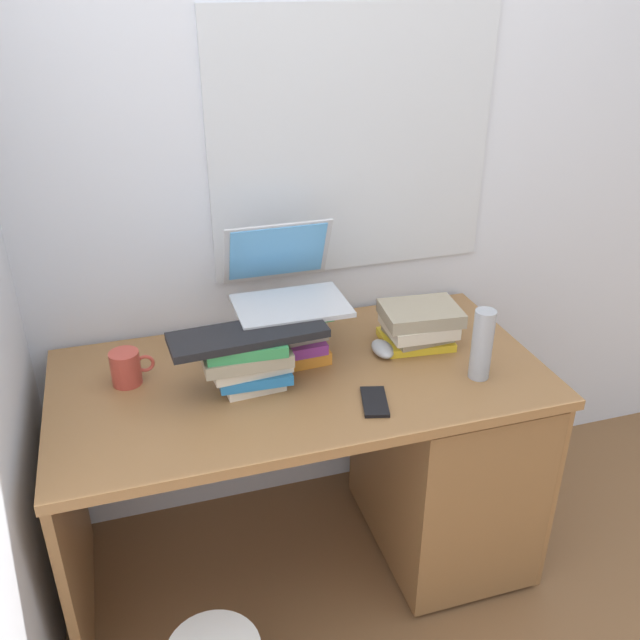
{
  "coord_description": "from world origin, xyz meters",
  "views": [
    {
      "loc": [
        -0.44,
        -1.61,
        1.77
      ],
      "look_at": [
        0.05,
        -0.03,
        0.91
      ],
      "focal_mm": 38.59,
      "sensor_mm": 36.0,
      "label": 1
    }
  ],
  "objects_px": {
    "laptop": "(285,283)",
    "book_stack_side": "(419,324)",
    "keyboard": "(248,335)",
    "water_bottle": "(482,344)",
    "book_stack_tall": "(293,333)",
    "cell_phone": "(375,402)",
    "book_stack_keyboard_riser": "(248,361)",
    "computer_mouse": "(383,349)",
    "mug": "(126,368)",
    "desk": "(411,449)"
  },
  "relations": [
    {
      "from": "laptop",
      "to": "book_stack_side",
      "type": "bearing_deg",
      "value": -13.32
    },
    {
      "from": "keyboard",
      "to": "water_bottle",
      "type": "bearing_deg",
      "value": -15.76
    },
    {
      "from": "book_stack_tall",
      "to": "cell_phone",
      "type": "bearing_deg",
      "value": -63.91
    },
    {
      "from": "book_stack_tall",
      "to": "cell_phone",
      "type": "height_order",
      "value": "book_stack_tall"
    },
    {
      "from": "book_stack_tall",
      "to": "laptop",
      "type": "height_order",
      "value": "laptop"
    },
    {
      "from": "book_stack_keyboard_riser",
      "to": "computer_mouse",
      "type": "xyz_separation_m",
      "value": [
        0.42,
        0.06,
        -0.06
      ]
    },
    {
      "from": "book_stack_keyboard_riser",
      "to": "cell_phone",
      "type": "bearing_deg",
      "value": -30.27
    },
    {
      "from": "book_stack_side",
      "to": "laptop",
      "type": "xyz_separation_m",
      "value": [
        -0.39,
        0.09,
        0.15
      ]
    },
    {
      "from": "cell_phone",
      "to": "water_bottle",
      "type": "bearing_deg",
      "value": 21.36
    },
    {
      "from": "mug",
      "to": "cell_phone",
      "type": "distance_m",
      "value": 0.69
    },
    {
      "from": "keyboard",
      "to": "book_stack_keyboard_riser",
      "type": "bearing_deg",
      "value": -179.53
    },
    {
      "from": "book_stack_tall",
      "to": "book_stack_side",
      "type": "xyz_separation_m",
      "value": [
        0.39,
        -0.03,
        -0.02
      ]
    },
    {
      "from": "laptop",
      "to": "book_stack_keyboard_riser",
      "type": "bearing_deg",
      "value": -130.28
    },
    {
      "from": "book_stack_tall",
      "to": "book_stack_side",
      "type": "relative_size",
      "value": 0.86
    },
    {
      "from": "book_stack_tall",
      "to": "water_bottle",
      "type": "bearing_deg",
      "value": -28.26
    },
    {
      "from": "book_stack_tall",
      "to": "mug",
      "type": "relative_size",
      "value": 1.72
    },
    {
      "from": "book_stack_keyboard_riser",
      "to": "laptop",
      "type": "bearing_deg",
      "value": 49.72
    },
    {
      "from": "book_stack_tall",
      "to": "book_stack_keyboard_riser",
      "type": "height_order",
      "value": "book_stack_tall"
    },
    {
      "from": "book_stack_tall",
      "to": "book_stack_side",
      "type": "distance_m",
      "value": 0.39
    },
    {
      "from": "book_stack_keyboard_riser",
      "to": "book_stack_side",
      "type": "xyz_separation_m",
      "value": [
        0.54,
        0.09,
        -0.02
      ]
    },
    {
      "from": "laptop",
      "to": "mug",
      "type": "height_order",
      "value": "laptop"
    },
    {
      "from": "book_stack_keyboard_riser",
      "to": "mug",
      "type": "bearing_deg",
      "value": 159.54
    },
    {
      "from": "book_stack_keyboard_riser",
      "to": "computer_mouse",
      "type": "height_order",
      "value": "book_stack_keyboard_riser"
    },
    {
      "from": "computer_mouse",
      "to": "mug",
      "type": "bearing_deg",
      "value": 175.46
    },
    {
      "from": "book_stack_side",
      "to": "cell_phone",
      "type": "distance_m",
      "value": 0.36
    },
    {
      "from": "keyboard",
      "to": "cell_phone",
      "type": "xyz_separation_m",
      "value": [
        0.3,
        -0.18,
        -0.16
      ]
    },
    {
      "from": "laptop",
      "to": "cell_phone",
      "type": "relative_size",
      "value": 2.35
    },
    {
      "from": "laptop",
      "to": "water_bottle",
      "type": "relative_size",
      "value": 1.53
    },
    {
      "from": "computer_mouse",
      "to": "desk",
      "type": "bearing_deg",
      "value": -36.37
    },
    {
      "from": "book_stack_side",
      "to": "mug",
      "type": "distance_m",
      "value": 0.87
    },
    {
      "from": "mug",
      "to": "water_bottle",
      "type": "bearing_deg",
      "value": -15.06
    },
    {
      "from": "desk",
      "to": "water_bottle",
      "type": "bearing_deg",
      "value": -46.48
    },
    {
      "from": "water_bottle",
      "to": "laptop",
      "type": "bearing_deg",
      "value": 146.44
    },
    {
      "from": "laptop",
      "to": "book_stack_tall",
      "type": "bearing_deg",
      "value": -85.94
    },
    {
      "from": "laptop",
      "to": "mug",
      "type": "distance_m",
      "value": 0.51
    },
    {
      "from": "book_stack_tall",
      "to": "book_stack_side",
      "type": "height_order",
      "value": "book_stack_tall"
    },
    {
      "from": "book_stack_keyboard_riser",
      "to": "water_bottle",
      "type": "height_order",
      "value": "water_bottle"
    },
    {
      "from": "book_stack_side",
      "to": "keyboard",
      "type": "distance_m",
      "value": 0.56
    },
    {
      "from": "book_stack_tall",
      "to": "laptop",
      "type": "xyz_separation_m",
      "value": [
        -0.0,
        0.06,
        0.14
      ]
    },
    {
      "from": "cell_phone",
      "to": "book_stack_tall",
      "type": "bearing_deg",
      "value": 130.61
    },
    {
      "from": "desk",
      "to": "mug",
      "type": "distance_m",
      "value": 0.92
    },
    {
      "from": "book_stack_keyboard_riser",
      "to": "water_bottle",
      "type": "distance_m",
      "value": 0.65
    },
    {
      "from": "computer_mouse",
      "to": "cell_phone",
      "type": "bearing_deg",
      "value": -116.14
    },
    {
      "from": "mug",
      "to": "cell_phone",
      "type": "bearing_deg",
      "value": -25.42
    },
    {
      "from": "water_bottle",
      "to": "cell_phone",
      "type": "xyz_separation_m",
      "value": [
        -0.33,
        -0.04,
        -0.1
      ]
    },
    {
      "from": "book_stack_tall",
      "to": "mug",
      "type": "distance_m",
      "value": 0.48
    },
    {
      "from": "keyboard",
      "to": "mug",
      "type": "distance_m",
      "value": 0.36
    },
    {
      "from": "book_stack_tall",
      "to": "computer_mouse",
      "type": "distance_m",
      "value": 0.27
    },
    {
      "from": "desk",
      "to": "laptop",
      "type": "bearing_deg",
      "value": 152.39
    },
    {
      "from": "desk",
      "to": "book_stack_tall",
      "type": "height_order",
      "value": "book_stack_tall"
    }
  ]
}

